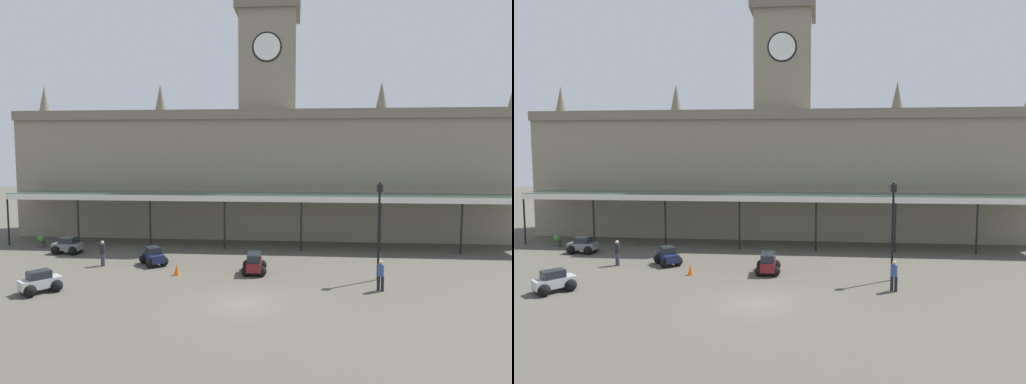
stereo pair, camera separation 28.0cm
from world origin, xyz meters
TOP-DOWN VIEW (x-y plane):
  - ground_plane at (0.00, 0.00)m, footprint 140.00×140.00m
  - station_building at (0.00, 19.11)m, footprint 43.83×6.82m
  - entrance_canopy at (0.00, 13.48)m, footprint 40.92×3.26m
  - car_silver_sedan at (-10.97, 0.69)m, footprint 2.18×2.24m
  - car_navy_sedan at (-6.84, 7.02)m, footprint 2.15×2.25m
  - car_maroon_estate at (-0.01, 5.57)m, footprint 1.63×2.30m
  - car_grey_sedan at (-14.20, 9.72)m, footprint 2.09×1.58m
  - pedestrian_crossing_forecourt at (7.08, 2.61)m, footprint 0.36×0.34m
  - pedestrian_near_entrance at (-10.06, 6.45)m, footprint 0.34×0.34m
  - victorian_lamppost at (7.31, 4.75)m, footprint 0.30×0.30m
  - traffic_cone at (-4.64, 4.70)m, footprint 0.40×0.40m
  - planter_forecourt_centre at (-17.37, 11.71)m, footprint 0.60×0.60m

SIDE VIEW (x-z plane):
  - ground_plane at x=0.00m, z-range 0.00..0.00m
  - traffic_cone at x=-4.64m, z-range 0.00..0.69m
  - planter_forecourt_centre at x=-17.37m, z-range 0.01..0.97m
  - car_silver_sedan at x=-10.97m, z-range -0.09..1.10m
  - car_navy_sedan at x=-6.84m, z-range -0.09..1.10m
  - car_grey_sedan at x=-14.20m, z-range -0.09..1.10m
  - car_maroon_estate at x=-0.01m, z-range -0.07..1.20m
  - pedestrian_crossing_forecourt at x=7.08m, z-range 0.07..1.74m
  - pedestrian_near_entrance at x=-10.06m, z-range 0.07..1.74m
  - victorian_lamppost at x=7.31m, z-range 0.64..6.37m
  - entrance_canopy at x=0.00m, z-range 1.95..6.15m
  - station_building at x=0.00m, z-range -3.96..16.36m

